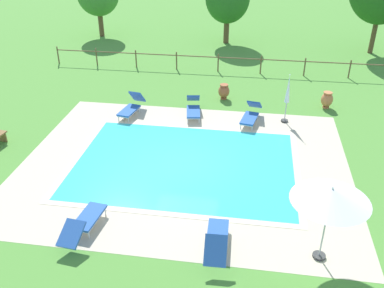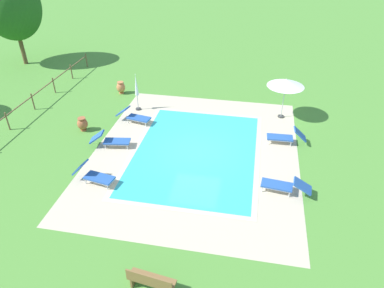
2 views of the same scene
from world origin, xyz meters
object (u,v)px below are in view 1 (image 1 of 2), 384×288
at_px(sun_lounger_north_far, 193,108).
at_px(sun_lounger_south_near_corner, 251,114).
at_px(patio_umbrella_closed_row_west, 288,93).
at_px(terracotta_urn_near_fence, 327,100).
at_px(sun_lounger_north_near_steps, 131,107).
at_px(sun_lounger_north_end, 84,222).
at_px(sun_lounger_north_mid, 217,239).
at_px(terracotta_urn_by_tree, 224,91).
at_px(patio_umbrella_open_foreground, 331,195).

height_order(sun_lounger_north_far, sun_lounger_south_near_corner, sun_lounger_south_near_corner).
height_order(patio_umbrella_closed_row_west, terracotta_urn_near_fence, patio_umbrella_closed_row_west).
distance_m(sun_lounger_north_near_steps, sun_lounger_north_end, 8.17).
xyz_separation_m(sun_lounger_north_far, sun_lounger_north_end, (-2.00, -8.46, -0.02)).
bearing_deg(sun_lounger_north_mid, terracotta_urn_near_fence, 67.87).
bearing_deg(patio_umbrella_closed_row_west, sun_lounger_north_far, 179.39).
relative_size(patio_umbrella_closed_row_west, terracotta_urn_by_tree, 2.93).
bearing_deg(terracotta_urn_near_fence, sun_lounger_north_far, -164.00).
xyz_separation_m(sun_lounger_north_mid, sun_lounger_north_far, (-1.96, 8.64, -0.01)).
height_order(sun_lounger_north_near_steps, patio_umbrella_open_foreground, patio_umbrella_open_foreground).
height_order(sun_lounger_north_near_steps, patio_umbrella_closed_row_west, patio_umbrella_closed_row_west).
relative_size(sun_lounger_south_near_corner, patio_umbrella_open_foreground, 0.87).
relative_size(patio_umbrella_open_foreground, patio_umbrella_closed_row_west, 1.05).
distance_m(sun_lounger_south_near_corner, terracotta_urn_by_tree, 2.83).
distance_m(sun_lounger_north_end, terracotta_urn_by_tree, 11.06).
height_order(sun_lounger_north_end, terracotta_urn_near_fence, terracotta_urn_near_fence).
bearing_deg(sun_lounger_south_near_corner, terracotta_urn_by_tree, 120.19).
height_order(sun_lounger_north_near_steps, terracotta_urn_near_fence, sun_lounger_north_near_steps).
distance_m(sun_lounger_north_far, sun_lounger_south_near_corner, 2.67).
bearing_deg(terracotta_urn_by_tree, sun_lounger_south_near_corner, -59.81).
relative_size(sun_lounger_north_near_steps, terracotta_urn_by_tree, 2.55).
relative_size(sun_lounger_north_mid, sun_lounger_north_end, 0.93).
xyz_separation_m(sun_lounger_north_mid, patio_umbrella_open_foreground, (2.84, 0.14, 1.74)).
height_order(sun_lounger_north_mid, sun_lounger_north_far, sun_lounger_north_mid).
bearing_deg(terracotta_urn_near_fence, sun_lounger_south_near_corner, -149.38).
bearing_deg(sun_lounger_north_mid, sun_lounger_north_near_steps, 120.11).
bearing_deg(sun_lounger_south_near_corner, patio_umbrella_closed_row_west, 10.29).
height_order(sun_lounger_north_near_steps, sun_lounger_north_mid, sun_lounger_north_near_steps).
distance_m(sun_lounger_north_end, patio_umbrella_open_foreground, 7.03).
xyz_separation_m(sun_lounger_north_near_steps, patio_umbrella_closed_row_west, (7.03, 0.29, 0.99)).
bearing_deg(sun_lounger_north_near_steps, sun_lounger_north_end, -84.01).
distance_m(sun_lounger_north_near_steps, sun_lounger_south_near_corner, 5.51).
xyz_separation_m(terracotta_urn_near_fence, terracotta_urn_by_tree, (-4.97, 0.34, -0.02)).
distance_m(patio_umbrella_closed_row_west, terracotta_urn_near_fence, 2.89).
bearing_deg(patio_umbrella_closed_row_west, sun_lounger_north_near_steps, -177.64).
relative_size(sun_lounger_south_near_corner, patio_umbrella_closed_row_west, 0.92).
xyz_separation_m(sun_lounger_north_mid, patio_umbrella_closed_row_west, (2.21, 8.60, 1.00)).
distance_m(patio_umbrella_open_foreground, patio_umbrella_closed_row_west, 8.52).
xyz_separation_m(sun_lounger_north_near_steps, terracotta_urn_near_fence, (9.06, 2.11, 0.04)).
relative_size(sun_lounger_south_near_corner, terracotta_urn_near_fence, 2.57).
height_order(sun_lounger_south_near_corner, terracotta_urn_near_fence, sun_lounger_south_near_corner).
distance_m(sun_lounger_north_near_steps, terracotta_urn_by_tree, 4.77).
bearing_deg(patio_umbrella_open_foreground, terracotta_urn_near_fence, 82.27).
relative_size(sun_lounger_north_far, patio_umbrella_open_foreground, 0.87).
xyz_separation_m(sun_lounger_north_near_steps, sun_lounger_north_end, (0.85, -8.12, -0.04)).
relative_size(sun_lounger_north_far, patio_umbrella_closed_row_west, 0.92).
height_order(sun_lounger_south_near_corner, patio_umbrella_open_foreground, patio_umbrella_open_foreground).
distance_m(sun_lounger_south_near_corner, patio_umbrella_closed_row_west, 1.85).
xyz_separation_m(sun_lounger_south_near_corner, patio_umbrella_closed_row_west, (1.52, 0.28, 1.01)).
relative_size(sun_lounger_north_mid, sun_lounger_north_far, 0.95).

